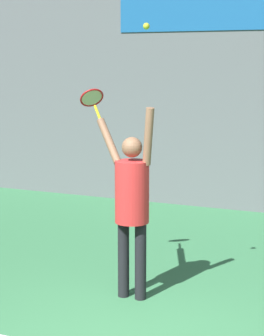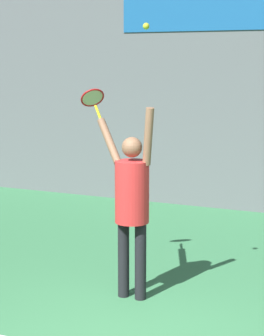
% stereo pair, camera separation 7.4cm
% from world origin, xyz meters
% --- Properties ---
extents(tennis_player, '(0.87, 0.53, 2.19)m').
position_xyz_m(tennis_player, '(-0.53, 1.42, 1.16)').
color(tennis_player, black).
rests_on(tennis_player, ground_plane).
extents(tennis_racket, '(0.40, 0.39, 0.38)m').
position_xyz_m(tennis_racket, '(-1.24, 1.88, 2.22)').
color(tennis_racket, yellow).
extents(tennis_ball, '(0.07, 0.07, 0.07)m').
position_xyz_m(tennis_ball, '(-0.31, 1.29, 3.03)').
color(tennis_ball, '#CCDB2D').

